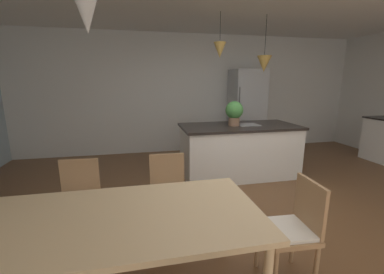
# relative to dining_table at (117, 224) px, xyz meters

# --- Properties ---
(ground_plane) EXTENTS (10.00, 8.40, 0.04)m
(ground_plane) POSITION_rel_dining_table_xyz_m (1.52, 1.00, -0.70)
(ground_plane) COLOR brown
(wall_back_kitchen) EXTENTS (10.00, 0.12, 2.70)m
(wall_back_kitchen) POSITION_rel_dining_table_xyz_m (1.52, 4.26, 0.67)
(wall_back_kitchen) COLOR silver
(wall_back_kitchen) RESTS_ON ground_plane
(dining_table) EXTENTS (2.01, 0.99, 0.74)m
(dining_table) POSITION_rel_dining_table_xyz_m (0.00, 0.00, 0.00)
(dining_table) COLOR #D1B284
(dining_table) RESTS_ON ground_plane
(chair_kitchen_end) EXTENTS (0.42, 0.42, 0.87)m
(chair_kitchen_end) POSITION_rel_dining_table_xyz_m (1.37, -0.00, -0.21)
(chair_kitchen_end) COLOR #A87F56
(chair_kitchen_end) RESTS_ON ground_plane
(chair_far_right) EXTENTS (0.42, 0.42, 0.87)m
(chair_far_right) POSITION_rel_dining_table_xyz_m (0.45, 0.86, -0.21)
(chair_far_right) COLOR #A87F56
(chair_far_right) RESTS_ON ground_plane
(chair_far_left) EXTENTS (0.43, 0.43, 0.87)m
(chair_far_left) POSITION_rel_dining_table_xyz_m (-0.45, 0.86, -0.21)
(chair_far_left) COLOR #A87F56
(chair_far_left) RESTS_ON ground_plane
(kitchen_island) EXTENTS (2.02, 0.97, 0.91)m
(kitchen_island) POSITION_rel_dining_table_xyz_m (1.88, 2.37, -0.22)
(kitchen_island) COLOR white
(kitchen_island) RESTS_ON ground_plane
(refrigerator) EXTENTS (0.74, 0.67, 1.91)m
(refrigerator) POSITION_rel_dining_table_xyz_m (2.67, 3.86, 0.28)
(refrigerator) COLOR #B2B5B7
(refrigerator) RESTS_ON ground_plane
(pendant_over_table) EXTENTS (0.16, 0.16, 0.80)m
(pendant_over_table) POSITION_rel_dining_table_xyz_m (-0.08, -0.04, 1.34)
(pendant_over_table) COLOR black
(pendant_over_island_main) EXTENTS (0.20, 0.20, 0.69)m
(pendant_over_island_main) POSITION_rel_dining_table_xyz_m (1.49, 2.37, 1.45)
(pendant_over_island_main) COLOR black
(pendant_over_island_aux) EXTENTS (0.24, 0.24, 0.90)m
(pendant_over_island_aux) POSITION_rel_dining_table_xyz_m (2.27, 2.37, 1.25)
(pendant_over_island_aux) COLOR black
(potted_plant_on_island) EXTENTS (0.30, 0.30, 0.42)m
(potted_plant_on_island) POSITION_rel_dining_table_xyz_m (1.78, 2.37, 0.46)
(potted_plant_on_island) COLOR #8C664C
(potted_plant_on_island) RESTS_ON kitchen_island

